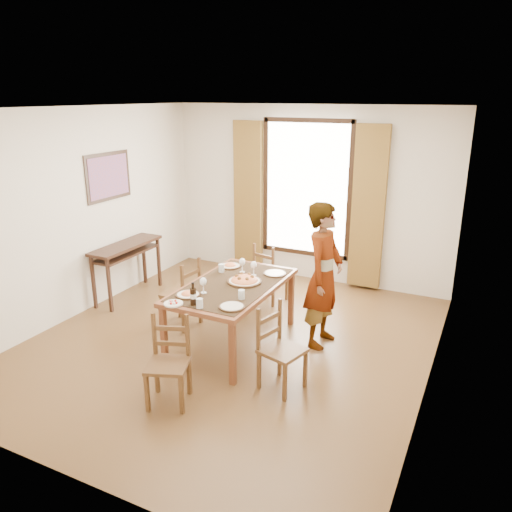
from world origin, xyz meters
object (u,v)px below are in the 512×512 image
at_px(pasta_platter, 244,278).
at_px(man, 324,275).
at_px(dining_table, 232,289).
at_px(console_table, 126,252).

bearing_deg(pasta_platter, man, 23.94).
height_order(dining_table, man, man).
bearing_deg(dining_table, pasta_platter, 46.83).
bearing_deg(console_table, dining_table, -16.54).
relative_size(man, pasta_platter, 4.27).
xyz_separation_m(dining_table, man, (0.94, 0.48, 0.17)).
bearing_deg(console_table, pasta_platter, -13.14).
height_order(console_table, dining_table, console_table).
bearing_deg(pasta_platter, dining_table, -133.17).
relative_size(console_table, man, 0.70).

